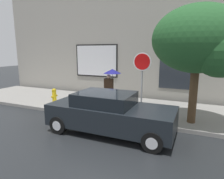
{
  "coord_description": "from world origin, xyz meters",
  "views": [
    {
      "loc": [
        3.24,
        -6.14,
        2.92
      ],
      "look_at": [
        -0.25,
        1.8,
        1.2
      ],
      "focal_mm": 31.55,
      "sensor_mm": 36.0,
      "label": 1
    }
  ],
  "objects": [
    {
      "name": "fire_hydrant",
      "position": [
        -3.7,
        1.99,
        0.54
      ],
      "size": [
        0.3,
        0.44,
        0.8
      ],
      "color": "yellow",
      "rests_on": "sidewalk"
    },
    {
      "name": "pedestrian_with_umbrella",
      "position": [
        -0.84,
        3.04,
        1.59
      ],
      "size": [
        0.9,
        0.9,
        1.85
      ],
      "color": "black",
      "rests_on": "sidewalk"
    },
    {
      "name": "stop_sign",
      "position": [
        1.1,
        1.83,
        2.06
      ],
      "size": [
        0.76,
        0.1,
        2.7
      ],
      "color": "gray",
      "rests_on": "sidewalk"
    },
    {
      "name": "ground_plane",
      "position": [
        0.0,
        0.0,
        0.0
      ],
      "size": [
        60.0,
        60.0,
        0.0
      ],
      "primitive_type": "plane",
      "color": "black"
    },
    {
      "name": "parked_car",
      "position": [
        0.47,
        -0.03,
        0.73
      ],
      "size": [
        4.46,
        1.86,
        1.46
      ],
      "color": "black",
      "rests_on": "ground"
    },
    {
      "name": "building_facade",
      "position": [
        -0.02,
        5.5,
        3.48
      ],
      "size": [
        20.0,
        0.67,
        7.0
      ],
      "color": "#9E998E",
      "rests_on": "ground"
    },
    {
      "name": "street_tree",
      "position": [
        3.29,
        1.75,
        3.23
      ],
      "size": [
        3.3,
        2.81,
        4.42
      ],
      "color": "#4C3823",
      "rests_on": "sidewalk"
    },
    {
      "name": "sidewalk",
      "position": [
        0.0,
        3.0,
        0.07
      ],
      "size": [
        20.0,
        4.0,
        0.15
      ],
      "primitive_type": "cube",
      "color": "gray",
      "rests_on": "ground"
    }
  ]
}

